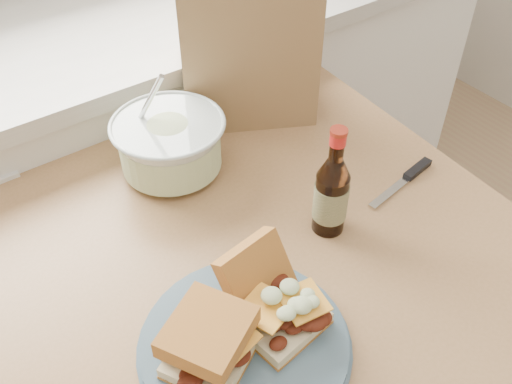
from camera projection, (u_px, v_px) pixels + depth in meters
cabinet_run at (95, 180)px, 1.65m from camera, size 2.50×0.64×0.94m
dining_table at (248, 299)px, 1.06m from camera, size 1.04×1.04×0.82m
plate at (245, 344)px, 0.84m from camera, size 0.31×0.31×0.02m
sandwich_left at (209, 342)px, 0.78m from camera, size 0.15×0.15×0.08m
sandwich_right at (272, 299)px, 0.84m from camera, size 0.13×0.18×0.10m
coleslaw_bowl at (170, 147)px, 1.11m from camera, size 0.22×0.22×0.22m
beer_bottle at (331, 194)px, 0.97m from camera, size 0.06×0.06×0.22m
knife at (411, 175)px, 1.12m from camera, size 0.19×0.05×0.01m
paper_bag at (247, 33)px, 1.18m from camera, size 0.33×0.29×0.37m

